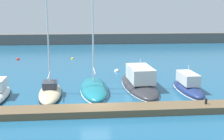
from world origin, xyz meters
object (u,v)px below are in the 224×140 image
motorboat_navy_fifth (188,86)px  dock_bollard (206,101)px  mooring_buoy_white (117,71)px  mooring_buoy_yellow (72,59)px  motorboat_charcoal_fourth (139,82)px  sailboat_sand_second (50,92)px  mooring_buoy_red (18,60)px  sailboat_teal_third (94,88)px

motorboat_navy_fifth → dock_bollard: (-0.47, -5.53, 0.23)m
mooring_buoy_white → mooring_buoy_yellow: size_ratio=1.30×
motorboat_charcoal_fourth → mooring_buoy_yellow: size_ratio=20.08×
mooring_buoy_white → sailboat_sand_second: bearing=-126.6°
sailboat_sand_second → mooring_buoy_red: size_ratio=23.35×
sailboat_teal_third → mooring_buoy_red: bearing=30.0°
sailboat_sand_second → sailboat_teal_third: sailboat_teal_third is taller
sailboat_sand_second → mooring_buoy_white: bearing=-40.0°
sailboat_sand_second → dock_bollard: size_ratio=32.27×
motorboat_charcoal_fourth → dock_bollard: size_ratio=24.07×
mooring_buoy_red → dock_bollard: 32.91m
sailboat_sand_second → motorboat_charcoal_fourth: (9.03, 2.19, 0.16)m
sailboat_teal_third → dock_bollard: bearing=-127.8°
mooring_buoy_yellow → motorboat_charcoal_fourth: bearing=-66.3°
sailboat_sand_second → sailboat_teal_third: bearing=-78.2°
motorboat_charcoal_fourth → mooring_buoy_white: bearing=8.4°
dock_bollard → motorboat_navy_fifth: bearing=85.2°
motorboat_navy_fifth → mooring_buoy_yellow: motorboat_navy_fifth is taller
motorboat_navy_fifth → mooring_buoy_red: bearing=45.4°
motorboat_charcoal_fourth → mooring_buoy_white: motorboat_charcoal_fourth is taller
mooring_buoy_yellow → sailboat_sand_second: bearing=-93.2°
motorboat_charcoal_fourth → mooring_buoy_yellow: bearing=20.9°
mooring_buoy_yellow → sailboat_teal_third: bearing=-80.7°
sailboat_teal_third → mooring_buoy_red: 22.46m
motorboat_charcoal_fourth → mooring_buoy_white: 8.01m
mooring_buoy_red → dock_bollard: (20.88, -25.42, 0.77)m
sailboat_sand_second → sailboat_teal_third: size_ratio=0.93×
dock_bollard → sailboat_sand_second: bearing=158.3°
sailboat_sand_second → motorboat_charcoal_fourth: sailboat_sand_second is taller
sailboat_teal_third → dock_bollard: (8.93, -6.41, 0.47)m
motorboat_charcoal_fourth → dock_bollard: (4.15, -7.44, 0.23)m
sailboat_teal_third → motorboat_navy_fifth: bearing=-97.5°
sailboat_teal_third → mooring_buoy_white: (3.22, 8.88, -0.30)m
sailboat_sand_second → sailboat_teal_third: 4.40m
motorboat_navy_fifth → mooring_buoy_red: (-21.35, 19.90, -0.54)m
motorboat_charcoal_fourth → motorboat_navy_fifth: motorboat_charcoal_fourth is taller
sailboat_teal_third → motorboat_charcoal_fourth: sailboat_teal_third is taller
dock_bollard → motorboat_charcoal_fourth: bearing=119.1°
sailboat_sand_second → mooring_buoy_red: bearing=17.5°
motorboat_navy_fifth → mooring_buoy_red: size_ratio=10.90×
motorboat_charcoal_fourth → mooring_buoy_yellow: motorboat_charcoal_fourth is taller
sailboat_sand_second → dock_bollard: 14.19m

